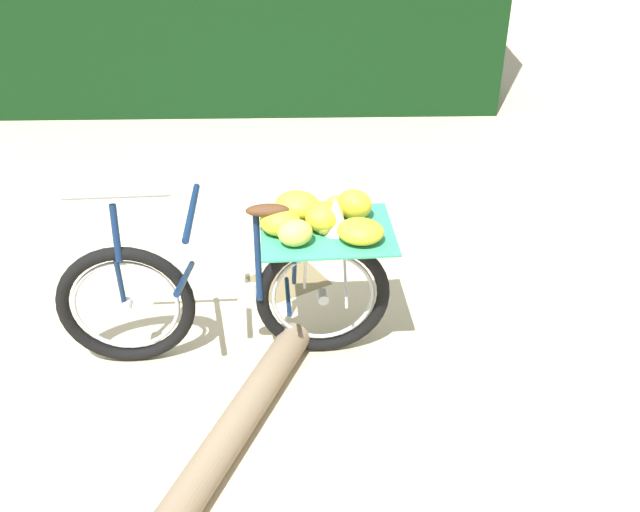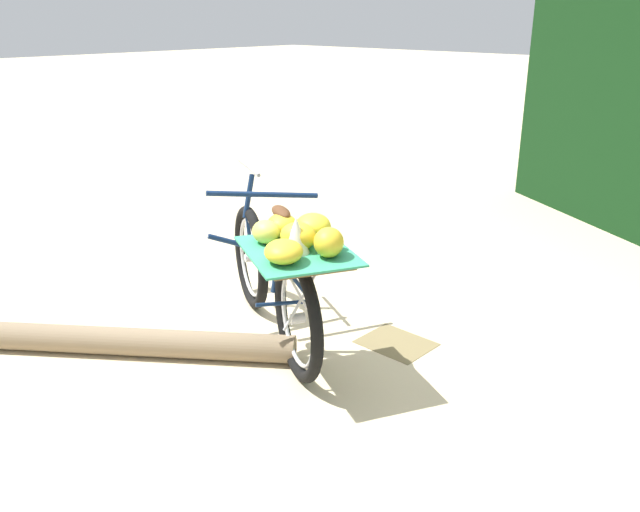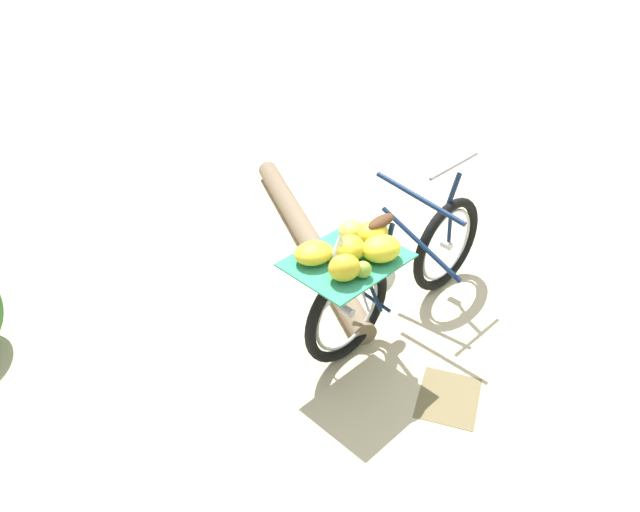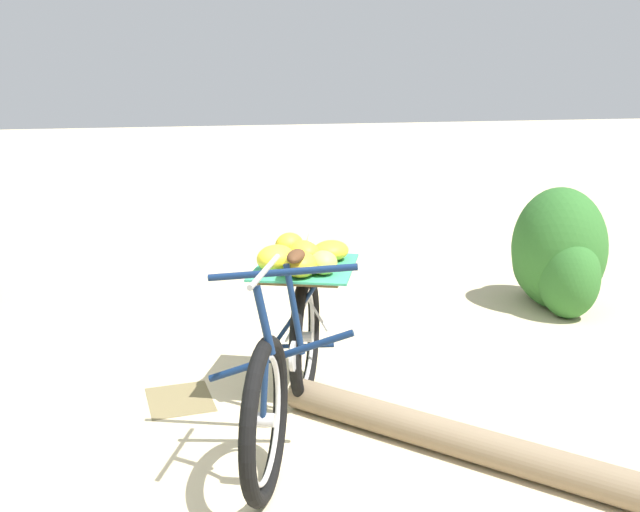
# 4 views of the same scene
# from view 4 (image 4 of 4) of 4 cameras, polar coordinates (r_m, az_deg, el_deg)

# --- Properties ---
(ground_plane) EXTENTS (60.00, 60.00, 0.00)m
(ground_plane) POSITION_cam_4_polar(r_m,az_deg,el_deg) (3.70, -4.33, -14.99)
(ground_plane) COLOR beige
(bicycle) EXTENTS (1.72, 1.08, 1.03)m
(bicycle) POSITION_cam_4_polar(r_m,az_deg,el_deg) (3.69, -2.17, -5.98)
(bicycle) COLOR black
(bicycle) RESTS_ON ground_plane
(fallen_log) EXTENTS (2.08, 1.64, 0.17)m
(fallen_log) POSITION_cam_4_polar(r_m,az_deg,el_deg) (3.54, 15.15, -15.29)
(fallen_log) COLOR #7F6B51
(fallen_log) RESTS_ON ground_plane
(shrub_cluster) EXTENTS (1.04, 0.72, 0.99)m
(shrub_cluster) POSITION_cam_4_polar(r_m,az_deg,el_deg) (6.01, 18.63, 0.06)
(shrub_cluster) COLOR #2D6628
(shrub_cluster) RESTS_ON ground_plane
(leaf_litter_patch) EXTENTS (0.44, 0.36, 0.01)m
(leaf_litter_patch) POSITION_cam_4_polar(r_m,az_deg,el_deg) (4.24, -11.28, -11.31)
(leaf_litter_patch) COLOR olive
(leaf_litter_patch) RESTS_ON ground_plane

